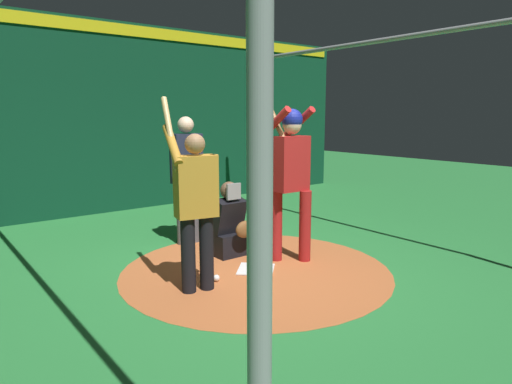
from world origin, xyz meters
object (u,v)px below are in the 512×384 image
(home_plate, at_px, (256,269))
(catcher, at_px, (229,227))
(baseball_0, at_px, (216,278))
(visitor, at_px, (196,202))
(umpire, at_px, (187,173))
(batter, at_px, (291,169))
(bat_rack, at_px, (290,169))

(home_plate, distance_m, catcher, 0.77)
(baseball_0, bearing_deg, home_plate, 92.11)
(home_plate, height_order, visitor, visitor)
(catcher, xyz_separation_m, umpire, (-0.85, -0.13, 0.63))
(batter, relative_size, bat_rack, 2.12)
(home_plate, height_order, batter, batter)
(umpire, relative_size, visitor, 0.89)
(batter, distance_m, bat_rack, 5.56)
(home_plate, xyz_separation_m, baseball_0, (0.02, -0.58, 0.03))
(visitor, xyz_separation_m, baseball_0, (-0.08, 0.29, -0.91))
(umpire, xyz_separation_m, visitor, (1.62, -0.82, -0.07))
(batter, xyz_separation_m, bat_rack, (-4.06, 3.73, -0.69))
(catcher, xyz_separation_m, baseball_0, (0.69, -0.65, -0.35))
(home_plate, xyz_separation_m, visitor, (0.10, -0.87, 0.94))
(batter, distance_m, baseball_0, 1.61)
(batter, distance_m, umpire, 1.62)
(umpire, bearing_deg, batter, 22.62)
(baseball_0, bearing_deg, catcher, 136.45)
(umpire, bearing_deg, bat_rack, 120.68)
(batter, height_order, bat_rack, batter)
(catcher, height_order, visitor, visitor)
(umpire, xyz_separation_m, bat_rack, (-2.58, 4.35, -0.53))
(batter, relative_size, catcher, 2.25)
(bat_rack, relative_size, baseball_0, 14.20)
(home_plate, height_order, bat_rack, bat_rack)
(catcher, relative_size, visitor, 0.49)
(visitor, xyz_separation_m, bat_rack, (-4.20, 5.17, -0.47))
(batter, bearing_deg, visitor, -84.68)
(home_plate, bearing_deg, visitor, -83.39)
(visitor, bearing_deg, catcher, 141.41)
(home_plate, bearing_deg, umpire, -178.13)
(visitor, bearing_deg, bat_rack, 141.42)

